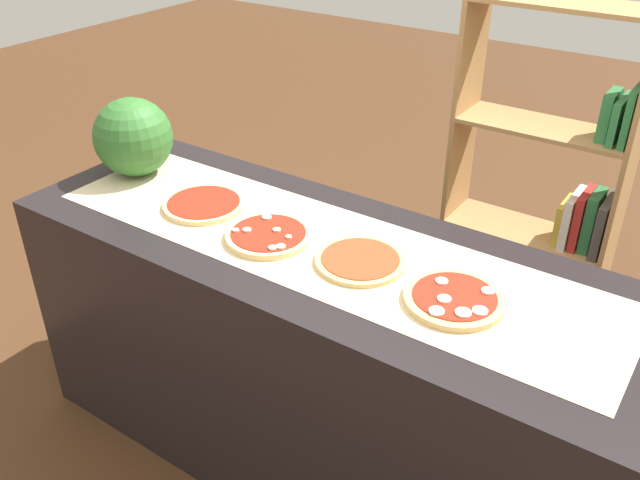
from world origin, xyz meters
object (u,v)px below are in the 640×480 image
at_px(pizza_plain_2, 360,260).
at_px(bookshelf, 552,204).
at_px(pizza_plain_0, 204,204).
at_px(pizza_mozzarella_3, 454,299).
at_px(pizza_mushroom_1, 268,235).
at_px(watermelon, 133,137).

xyz_separation_m(pizza_plain_2, bookshelf, (0.23, 1.18, -0.26)).
relative_size(pizza_plain_0, pizza_mozzarella_3, 0.99).
bearing_deg(pizza_mushroom_1, pizza_plain_2, 7.62).
bearing_deg(watermelon, bookshelf, 42.12).
distance_m(pizza_plain_0, pizza_mushroom_1, 0.31).
relative_size(pizza_plain_2, pizza_mozzarella_3, 0.98).
bearing_deg(watermelon, pizza_mushroom_1, -8.73).
height_order(pizza_mushroom_1, pizza_plain_2, pizza_mushroom_1).
height_order(pizza_plain_2, watermelon, watermelon).
height_order(pizza_mozzarella_3, bookshelf, bookshelf).
height_order(pizza_plain_0, watermelon, watermelon).
bearing_deg(pizza_mozzarella_3, bookshelf, 93.74).
relative_size(pizza_plain_0, bookshelf, 0.19).
relative_size(pizza_mushroom_1, pizza_plain_2, 1.00).
xyz_separation_m(pizza_mozzarella_3, watermelon, (-1.31, 0.09, 0.13)).
distance_m(pizza_mushroom_1, bookshelf, 1.36).
xyz_separation_m(pizza_mushroom_1, bookshelf, (0.54, 1.22, -0.26)).
relative_size(pizza_mozzarella_3, watermelon, 0.96).
xyz_separation_m(pizza_plain_0, pizza_mushroom_1, (0.31, -0.04, 0.00)).
xyz_separation_m(pizza_plain_0, watermelon, (-0.39, 0.06, 0.13)).
distance_m(pizza_plain_2, watermelon, 1.01).
relative_size(pizza_plain_2, watermelon, 0.94).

